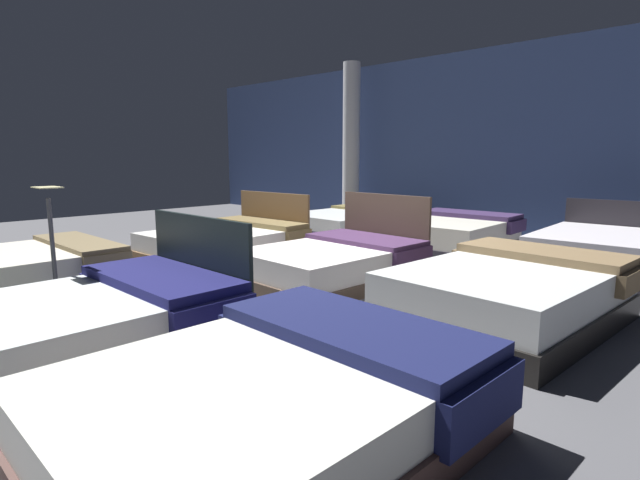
% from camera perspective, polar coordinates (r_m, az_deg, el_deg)
% --- Properties ---
extents(ground_plane, '(18.00, 18.00, 0.02)m').
position_cam_1_polar(ground_plane, '(5.89, 0.64, -5.02)').
color(ground_plane, '#5B5B60').
extents(showroom_back_wall, '(18.00, 0.06, 3.50)m').
position_cam_1_polar(showroom_back_wall, '(10.11, 21.64, 10.45)').
color(showroom_back_wall, navy).
rests_on(showroom_back_wall, ground_plane).
extents(bed_0, '(1.66, 1.98, 0.50)m').
position_cam_1_polar(bed_0, '(6.32, -31.33, -3.18)').
color(bed_0, '#8D6948').
rests_on(bed_0, ground_plane).
extents(bed_1, '(1.73, 2.15, 0.94)m').
position_cam_1_polar(bed_1, '(4.36, -24.26, -7.95)').
color(bed_1, black).
rests_on(bed_1, ground_plane).
extents(bed_2, '(1.74, 2.13, 0.52)m').
position_cam_1_polar(bed_2, '(2.67, -5.46, -18.03)').
color(bed_2, brown).
rests_on(bed_2, ground_plane).
extents(bed_3, '(1.78, 2.16, 0.90)m').
position_cam_1_polar(bed_3, '(7.51, -10.57, -0.24)').
color(bed_3, brown).
rests_on(bed_3, ground_plane).
extents(bed_4, '(1.57, 2.08, 0.99)m').
position_cam_1_polar(bed_4, '(5.92, 1.65, -2.57)').
color(bed_4, brown).
rests_on(bed_4, ground_plane).
extents(bed_5, '(1.68, 2.22, 0.58)m').
position_cam_1_polar(bed_5, '(4.76, 20.71, -5.77)').
color(bed_5, black).
rests_on(bed_5, ground_plane).
extents(bed_6, '(1.72, 2.19, 0.48)m').
position_cam_1_polar(bed_6, '(9.44, 3.32, 1.90)').
color(bed_6, '#2A2833').
rests_on(bed_6, ground_plane).
extents(bed_7, '(1.69, 2.00, 0.56)m').
position_cam_1_polar(bed_7, '(8.16, 14.78, 0.64)').
color(bed_7, '#2D2A34').
rests_on(bed_7, ground_plane).
extents(bed_8, '(1.57, 2.03, 0.86)m').
position_cam_1_polar(bed_8, '(7.38, 29.27, -1.20)').
color(bed_8, '#2C292F').
rests_on(bed_8, ground_plane).
extents(price_sign, '(0.28, 0.24, 1.19)m').
position_cam_1_polar(price_sign, '(5.32, -28.04, -2.42)').
color(price_sign, '#3F3F44').
rests_on(price_sign, ground_plane).
extents(support_pillar, '(0.38, 0.38, 3.50)m').
position_cam_1_polar(support_pillar, '(11.40, 3.57, 10.90)').
color(support_pillar, silver).
rests_on(support_pillar, ground_plane).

